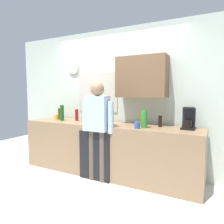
{
  "coord_description": "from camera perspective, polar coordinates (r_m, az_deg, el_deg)",
  "views": [
    {
      "loc": [
        1.71,
        -2.79,
        1.44
      ],
      "look_at": [
        0.13,
        0.25,
        1.11
      ],
      "focal_mm": 33.09,
      "sensor_mm": 36.0,
      "label": 1
    }
  ],
  "objects": [
    {
      "name": "coffee_maker",
      "position": [
        3.28,
        20.42,
        -1.89
      ],
      "size": [
        0.2,
        0.2,
        0.33
      ],
      "color": "black",
      "rests_on": "kitchen_counter"
    },
    {
      "name": "back_wall_assembly",
      "position": [
        3.87,
        2.16,
        4.22
      ],
      "size": [
        4.78,
        0.42,
        2.6
      ],
      "color": "silver",
      "rests_on": "ground_plane"
    },
    {
      "name": "bottle_olive_oil",
      "position": [
        3.34,
        8.17,
        -1.83
      ],
      "size": [
        0.06,
        0.06,
        0.25
      ],
      "primitive_type": "cylinder",
      "color": "olive",
      "rests_on": "kitchen_counter"
    },
    {
      "name": "cup_yellow_cup",
      "position": [
        4.35,
        -15.17,
        -1.36
      ],
      "size": [
        0.07,
        0.07,
        0.08
      ],
      "primitive_type": "cylinder",
      "color": "yellow",
      "rests_on": "kitchen_counter"
    },
    {
      "name": "kitchen_counter",
      "position": [
        3.67,
        -1.48,
        -10.2
      ],
      "size": [
        3.18,
        0.64,
        0.89
      ],
      "primitive_type": "cube",
      "color": "#937251",
      "rests_on": "ground_plane"
    },
    {
      "name": "dish_soap",
      "position": [
        3.91,
        -6.33,
        -1.44
      ],
      "size": [
        0.06,
        0.06,
        0.18
      ],
      "color": "green",
      "rests_on": "kitchen_counter"
    },
    {
      "name": "bottle_clear_soda",
      "position": [
        3.2,
        8.91,
        -1.89
      ],
      "size": [
        0.09,
        0.09,
        0.28
      ],
      "primitive_type": "cylinder",
      "color": "#2D8C33",
      "rests_on": "kitchen_counter"
    },
    {
      "name": "mixing_bowl",
      "position": [
        3.38,
        -2.8,
        -3.15
      ],
      "size": [
        0.22,
        0.22,
        0.08
      ],
      "primitive_type": "cylinder",
      "color": "orange",
      "rests_on": "kitchen_counter"
    },
    {
      "name": "bottle_red_vinegar",
      "position": [
        4.03,
        -9.72,
        -0.81
      ],
      "size": [
        0.06,
        0.06,
        0.22
      ],
      "primitive_type": "cylinder",
      "color": "maroon",
      "rests_on": "kitchen_counter"
    },
    {
      "name": "bottle_green_wine",
      "position": [
        4.09,
        -13.64,
        -0.24
      ],
      "size": [
        0.07,
        0.07,
        0.3
      ],
      "primitive_type": "cylinder",
      "color": "#195923",
      "rests_on": "kitchen_counter"
    },
    {
      "name": "bottle_dark_sauce",
      "position": [
        3.36,
        13.13,
        -2.49
      ],
      "size": [
        0.06,
        0.06,
        0.18
      ],
      "primitive_type": "cylinder",
      "color": "black",
      "rests_on": "kitchen_counter"
    },
    {
      "name": "bottle_amber_beer",
      "position": [
        4.26,
        -14.29,
        -0.5
      ],
      "size": [
        0.06,
        0.06,
        0.23
      ],
      "primitive_type": "cylinder",
      "color": "brown",
      "rests_on": "kitchen_counter"
    },
    {
      "name": "ground_plane",
      "position": [
        3.58,
        -3.91,
        -18.22
      ],
      "size": [
        8.0,
        8.0,
        0.0
      ],
      "primitive_type": "plane",
      "color": "silver"
    },
    {
      "name": "cup_blue_mug",
      "position": [
        3.15,
        6.97,
        -3.66
      ],
      "size": [
        0.08,
        0.08,
        0.1
      ],
      "primitive_type": "cylinder",
      "color": "#3351B2",
      "rests_on": "kitchen_counter"
    },
    {
      "name": "dishwasher_panel",
      "position": [
        3.44,
        -4.99,
        -12.1
      ],
      "size": [
        0.56,
        0.02,
        0.8
      ],
      "primitive_type": "cube",
      "color": "black",
      "rests_on": "ground_plane"
    },
    {
      "name": "person_at_sink",
      "position": [
        3.31,
        -4.02,
        -3.03
      ],
      "size": [
        0.57,
        0.22,
        1.6
      ],
      "rotation": [
        0.0,
        0.0,
        0.12
      ],
      "color": "brown",
      "rests_on": "ground_plane"
    }
  ]
}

